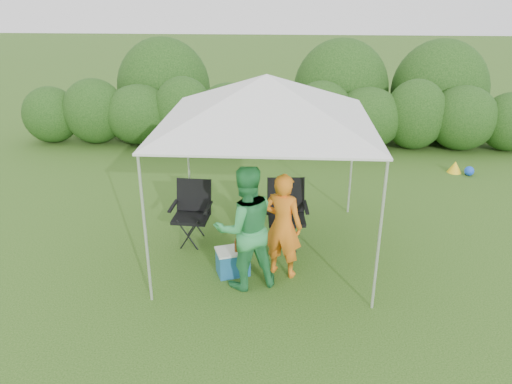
# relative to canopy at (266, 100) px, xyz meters

# --- Properties ---
(ground) EXTENTS (70.00, 70.00, 0.00)m
(ground) POSITION_rel_canopy_xyz_m (0.00, -0.50, -2.46)
(ground) COLOR #3B631F
(hedge) EXTENTS (13.41, 1.53, 1.80)m
(hedge) POSITION_rel_canopy_xyz_m (0.00, 5.50, -1.64)
(hedge) COLOR #264D18
(hedge) RESTS_ON ground
(canopy) EXTENTS (3.10, 3.10, 2.83)m
(canopy) POSITION_rel_canopy_xyz_m (0.00, 0.00, 0.00)
(canopy) COLOR silver
(canopy) RESTS_ON ground
(chair_right) EXTENTS (0.71, 0.65, 1.08)m
(chair_right) POSITION_rel_canopy_xyz_m (0.33, 0.27, -1.85)
(chair_right) COLOR black
(chair_right) RESTS_ON ground
(chair_left) EXTENTS (0.67, 0.61, 1.03)m
(chair_left) POSITION_rel_canopy_xyz_m (-1.22, 0.25, -1.88)
(chair_left) COLOR black
(chair_left) RESTS_ON ground
(man) EXTENTS (0.68, 0.56, 1.60)m
(man) POSITION_rel_canopy_xyz_m (0.28, -0.72, -1.66)
(man) COLOR orange
(man) RESTS_ON ground
(woman) EXTENTS (1.07, 0.95, 1.81)m
(woman) POSITION_rel_canopy_xyz_m (-0.24, -1.03, -1.56)
(woman) COLOR green
(woman) RESTS_ON ground
(cooler) EXTENTS (0.57, 0.49, 0.40)m
(cooler) POSITION_rel_canopy_xyz_m (-0.45, -0.77, -2.26)
(cooler) COLOR #1F5F92
(cooler) RESTS_ON ground
(bottle) EXTENTS (0.06, 0.06, 0.21)m
(bottle) POSITION_rel_canopy_xyz_m (-0.39, -0.81, -1.95)
(bottle) COLOR #592D0C
(bottle) RESTS_ON cooler
(lawn_toy) EXTENTS (0.53, 0.44, 0.27)m
(lawn_toy) POSITION_rel_canopy_xyz_m (4.23, 3.73, -2.34)
(lawn_toy) COLOR yellow
(lawn_toy) RESTS_ON ground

